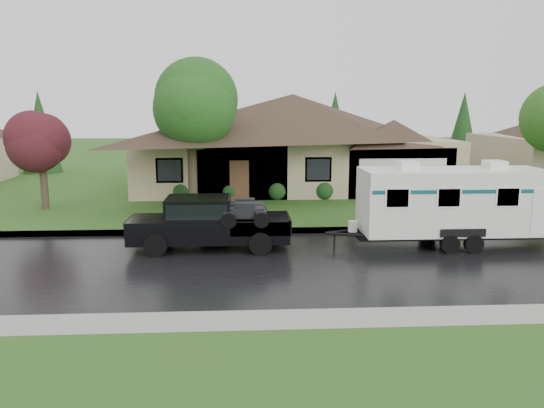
# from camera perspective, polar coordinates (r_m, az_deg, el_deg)

# --- Properties ---
(ground) EXTENTS (140.00, 140.00, 0.00)m
(ground) POSITION_cam_1_polar(r_m,az_deg,el_deg) (19.13, 0.13, -4.66)
(ground) COLOR #32581B
(ground) RESTS_ON ground
(road) EXTENTS (140.00, 8.00, 0.01)m
(road) POSITION_cam_1_polar(r_m,az_deg,el_deg) (17.20, 0.52, -6.37)
(road) COLOR black
(road) RESTS_ON ground
(curb) EXTENTS (140.00, 0.50, 0.15)m
(curb) POSITION_cam_1_polar(r_m,az_deg,el_deg) (21.29, -0.23, -2.90)
(curb) COLOR gray
(curb) RESTS_ON ground
(lawn) EXTENTS (140.00, 26.00, 0.15)m
(lawn) POSITION_cam_1_polar(r_m,az_deg,el_deg) (33.81, -1.36, 2.05)
(lawn) COLOR #32581B
(lawn) RESTS_ON ground
(house_main) EXTENTS (19.44, 10.80, 6.90)m
(house_main) POSITION_cam_1_polar(r_m,az_deg,el_deg) (32.48, 2.76, 7.93)
(house_main) COLOR tan
(house_main) RESTS_ON lawn
(tree_left_green) EXTENTS (4.18, 4.18, 6.91)m
(tree_left_green) POSITION_cam_1_polar(r_m,az_deg,el_deg) (25.88, -8.74, 10.22)
(tree_left_green) COLOR #382B1E
(tree_left_green) RESTS_ON lawn
(tree_red) EXTENTS (2.75, 2.75, 4.55)m
(tree_red) POSITION_cam_1_polar(r_m,az_deg,el_deg) (27.33, -23.60, 6.02)
(tree_red) COLOR #382B1E
(tree_red) RESTS_ON lawn
(shrub_row) EXTENTS (13.60, 1.00, 1.00)m
(shrub_row) POSITION_cam_1_polar(r_m,az_deg,el_deg) (28.24, 3.08, 1.57)
(shrub_row) COLOR #143814
(shrub_row) RESTS_ON lawn
(pickup_truck) EXTENTS (5.58, 2.12, 1.86)m
(pickup_truck) POSITION_cam_1_polar(r_m,az_deg,el_deg) (18.84, -7.05, -1.86)
(pickup_truck) COLOR black
(pickup_truck) RESTS_ON ground
(travel_trailer) EXTENTS (6.88, 2.42, 3.09)m
(travel_trailer) POSITION_cam_1_polar(r_m,az_deg,el_deg) (20.14, 18.76, 0.31)
(travel_trailer) COLOR white
(travel_trailer) RESTS_ON ground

